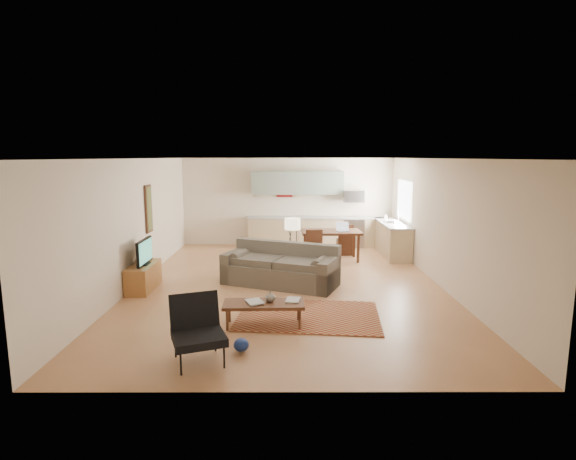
{
  "coord_description": "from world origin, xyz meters",
  "views": [
    {
      "loc": [
        -0.02,
        -9.4,
        2.74
      ],
      "look_at": [
        0.0,
        0.3,
        1.15
      ],
      "focal_mm": 28.0,
      "sensor_mm": 36.0,
      "label": 1
    }
  ],
  "objects_px": {
    "armchair": "(198,331)",
    "console_table": "(292,259)",
    "coffee_table": "(264,314)",
    "tv_credenza": "(144,277)",
    "sofa": "(280,265)",
    "dining_table": "(331,245)"
  },
  "relations": [
    {
      "from": "armchair",
      "to": "console_table",
      "type": "relative_size",
      "value": 1.18
    },
    {
      "from": "console_table",
      "to": "coffee_table",
      "type": "bearing_deg",
      "value": -79.08
    },
    {
      "from": "armchair",
      "to": "tv_credenza",
      "type": "height_order",
      "value": "armchair"
    },
    {
      "from": "coffee_table",
      "to": "console_table",
      "type": "height_order",
      "value": "console_table"
    },
    {
      "from": "sofa",
      "to": "console_table",
      "type": "height_order",
      "value": "sofa"
    },
    {
      "from": "coffee_table",
      "to": "console_table",
      "type": "bearing_deg",
      "value": 79.53
    },
    {
      "from": "coffee_table",
      "to": "dining_table",
      "type": "height_order",
      "value": "dining_table"
    },
    {
      "from": "sofa",
      "to": "dining_table",
      "type": "relative_size",
      "value": 1.62
    },
    {
      "from": "sofa",
      "to": "coffee_table",
      "type": "distance_m",
      "value": 2.41
    },
    {
      "from": "armchair",
      "to": "dining_table",
      "type": "height_order",
      "value": "armchair"
    },
    {
      "from": "sofa",
      "to": "tv_credenza",
      "type": "height_order",
      "value": "sofa"
    },
    {
      "from": "armchair",
      "to": "sofa",
      "type": "bearing_deg",
      "value": 53.82
    },
    {
      "from": "sofa",
      "to": "armchair",
      "type": "height_order",
      "value": "armchair"
    },
    {
      "from": "coffee_table",
      "to": "sofa",
      "type": "bearing_deg",
      "value": 82.78
    },
    {
      "from": "console_table",
      "to": "dining_table",
      "type": "distance_m",
      "value": 1.83
    },
    {
      "from": "coffee_table",
      "to": "armchair",
      "type": "relative_size",
      "value": 1.49
    },
    {
      "from": "coffee_table",
      "to": "armchair",
      "type": "bearing_deg",
      "value": -122.65
    },
    {
      "from": "sofa",
      "to": "tv_credenza",
      "type": "bearing_deg",
      "value": -150.85
    },
    {
      "from": "coffee_table",
      "to": "dining_table",
      "type": "xyz_separation_m",
      "value": [
        1.55,
        4.76,
        0.2
      ]
    },
    {
      "from": "sofa",
      "to": "dining_table",
      "type": "xyz_separation_m",
      "value": [
        1.32,
        2.37,
        -0.04
      ]
    },
    {
      "from": "tv_credenza",
      "to": "dining_table",
      "type": "distance_m",
      "value": 4.97
    },
    {
      "from": "coffee_table",
      "to": "armchair",
      "type": "xyz_separation_m",
      "value": [
        -0.8,
        -1.33,
        0.24
      ]
    }
  ]
}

